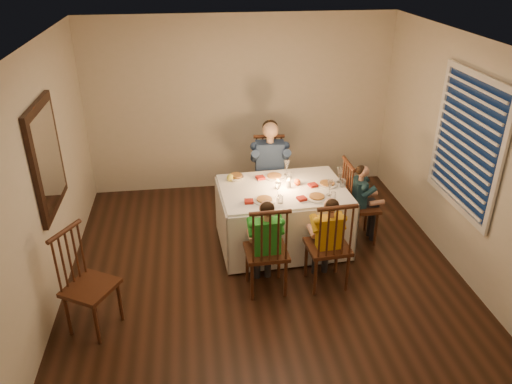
{
  "coord_description": "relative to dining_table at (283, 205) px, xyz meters",
  "views": [
    {
      "loc": [
        -0.74,
        -4.62,
        3.47
      ],
      "look_at": [
        -0.09,
        0.15,
        1.04
      ],
      "focal_mm": 35.0,
      "sensor_mm": 36.0,
      "label": 1
    }
  ],
  "objects": [
    {
      "name": "ground",
      "position": [
        -0.31,
        -0.67,
        -0.57
      ],
      "size": [
        5.0,
        5.0,
        0.0
      ],
      "primitive_type": "plane",
      "color": "black",
      "rests_on": "ground"
    },
    {
      "name": "wall_left",
      "position": [
        -2.56,
        -0.67,
        0.73
      ],
      "size": [
        0.02,
        5.0,
        2.6
      ],
      "primitive_type": "cube",
      "color": "beige",
      "rests_on": "ground"
    },
    {
      "name": "wall_right",
      "position": [
        1.94,
        -0.67,
        0.73
      ],
      "size": [
        0.02,
        5.0,
        2.6
      ],
      "primitive_type": "cube",
      "color": "beige",
      "rests_on": "ground"
    },
    {
      "name": "wall_back",
      "position": [
        -0.31,
        1.83,
        0.73
      ],
      "size": [
        4.5,
        0.02,
        2.6
      ],
      "primitive_type": "cube",
      "color": "beige",
      "rests_on": "ground"
    },
    {
      "name": "ceiling",
      "position": [
        -0.31,
        -0.67,
        2.03
      ],
      "size": [
        5.0,
        5.0,
        0.0
      ],
      "primitive_type": "plane",
      "color": "white",
      "rests_on": "wall_back"
    },
    {
      "name": "dining_table",
      "position": [
        0.0,
        0.0,
        0.0
      ],
      "size": [
        1.6,
        1.19,
        0.77
      ],
      "rotation": [
        0.0,
        0.0,
        0.05
      ],
      "color": "white",
      "rests_on": "ground"
    },
    {
      "name": "chair_adult",
      "position": [
        -0.02,
        0.88,
        -0.57
      ],
      "size": [
        0.48,
        0.46,
        1.09
      ],
      "primitive_type": null,
      "rotation": [
        0.0,
        0.0,
        -0.07
      ],
      "color": "#3C1D10",
      "rests_on": "ground"
    },
    {
      "name": "chair_near_left",
      "position": [
        -0.34,
        -0.86,
        -0.57
      ],
      "size": [
        0.46,
        0.44,
        1.09
      ],
      "primitive_type": null,
      "rotation": [
        0.0,
        0.0,
        3.17
      ],
      "color": "#3C1D10",
      "rests_on": "ground"
    },
    {
      "name": "chair_near_right",
      "position": [
        0.35,
        -0.85,
        -0.57
      ],
      "size": [
        0.48,
        0.46,
        1.09
      ],
      "primitive_type": null,
      "rotation": [
        0.0,
        0.0,
        3.21
      ],
      "color": "#3C1D10",
      "rests_on": "ground"
    },
    {
      "name": "chair_end",
      "position": [
        0.99,
        0.01,
        -0.57
      ],
      "size": [
        0.43,
        0.45,
        1.09
      ],
      "primitive_type": null,
      "rotation": [
        0.0,
        0.0,
        1.57
      ],
      "color": "#3C1D10",
      "rests_on": "ground"
    },
    {
      "name": "chair_extra",
      "position": [
        -2.11,
        -1.24,
        -0.57
      ],
      "size": [
        0.6,
        0.6,
        1.09
      ],
      "primitive_type": null,
      "rotation": [
        0.0,
        0.0,
        1.04
      ],
      "color": "#3C1D10",
      "rests_on": "ground"
    },
    {
      "name": "adult",
      "position": [
        -0.02,
        0.88,
        -0.57
      ],
      "size": [
        0.55,
        0.51,
        1.35
      ],
      "primitive_type": null,
      "rotation": [
        0.0,
        0.0,
        -0.07
      ],
      "color": "navy",
      "rests_on": "ground"
    },
    {
      "name": "child_green",
      "position": [
        -0.34,
        -0.86,
        -0.57
      ],
      "size": [
        0.38,
        0.35,
        1.1
      ],
      "primitive_type": null,
      "rotation": [
        0.0,
        0.0,
        3.17
      ],
      "color": "green",
      "rests_on": "ground"
    },
    {
      "name": "child_yellow",
      "position": [
        0.35,
        -0.85,
        -0.57
      ],
      "size": [
        0.38,
        0.36,
        1.08
      ],
      "primitive_type": null,
      "rotation": [
        0.0,
        0.0,
        3.21
      ],
      "color": "gold",
      "rests_on": "ground"
    },
    {
      "name": "child_teal",
      "position": [
        0.99,
        0.01,
        -0.57
      ],
      "size": [
        0.31,
        0.34,
        1.04
      ],
      "primitive_type": null,
      "rotation": [
        0.0,
        0.0,
        1.57
      ],
      "color": "#1B3844",
      "rests_on": "ground"
    },
    {
      "name": "setting_adult",
      "position": [
        -0.05,
        0.31,
        0.24
      ],
      "size": [
        0.27,
        0.27,
        0.02
      ],
      "primitive_type": "cylinder",
      "rotation": [
        0.0,
        0.0,
        0.05
      ],
      "color": "silver",
      "rests_on": "dining_table"
    },
    {
      "name": "setting_green",
      "position": [
        -0.27,
        -0.3,
        0.24
      ],
      "size": [
        0.27,
        0.27,
        0.02
      ],
      "primitive_type": "cylinder",
      "rotation": [
        0.0,
        0.0,
        0.05
      ],
      "color": "silver",
      "rests_on": "dining_table"
    },
    {
      "name": "setting_yellow",
      "position": [
        0.34,
        -0.31,
        0.24
      ],
      "size": [
        0.27,
        0.27,
        0.02
      ],
      "primitive_type": "cylinder",
      "rotation": [
        0.0,
        0.0,
        0.05
      ],
      "color": "silver",
      "rests_on": "dining_table"
    },
    {
      "name": "setting_teal",
      "position": [
        0.55,
        0.01,
        0.24
      ],
      "size": [
        0.27,
        0.27,
        0.02
      ],
      "primitive_type": "cylinder",
      "rotation": [
        0.0,
        0.0,
        0.05
      ],
      "color": "silver",
      "rests_on": "dining_table"
    },
    {
      "name": "candle_left",
      "position": [
        -0.07,
        -0.0,
        0.28
      ],
      "size": [
        0.06,
        0.06,
        0.1
      ],
      "primitive_type": "cylinder",
      "color": "silver",
      "rests_on": "dining_table"
    },
    {
      "name": "candle_right",
      "position": [
        0.07,
        0.0,
        0.28
      ],
      "size": [
        0.06,
        0.06,
        0.1
      ],
      "primitive_type": "cylinder",
      "color": "silver",
      "rests_on": "dining_table"
    },
    {
      "name": "squash",
      "position": [
        -0.61,
        0.29,
        0.28
      ],
      "size": [
        0.09,
        0.09,
        0.09
      ],
      "primitive_type": "sphere",
      "color": "#FFEB43",
      "rests_on": "dining_table"
    },
    {
      "name": "orange_fruit",
      "position": [
        0.19,
        0.06,
        0.27
      ],
      "size": [
        0.08,
        0.08,
        0.08
      ],
      "primitive_type": "sphere",
      "color": "#ED5413",
      "rests_on": "dining_table"
    },
    {
      "name": "serving_bowl",
      "position": [
        -0.54,
        0.32,
        0.25
      ],
      "size": [
        0.23,
        0.23,
        0.05
      ],
      "primitive_type": "imported",
      "rotation": [
        0.0,
        0.0,
        0.19
      ],
      "color": "silver",
      "rests_on": "dining_table"
    },
    {
      "name": "wall_mirror",
      "position": [
        -2.53,
        -0.37,
        0.93
      ],
      "size": [
        0.06,
        0.95,
        1.15
      ],
      "color": "black",
      "rests_on": "wall_left"
    },
    {
      "name": "window_blinds",
      "position": [
        1.9,
        -0.57,
        0.93
      ],
      "size": [
        0.07,
        1.34,
        1.54
      ],
      "color": "#0C1A33",
      "rests_on": "wall_right"
    }
  ]
}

